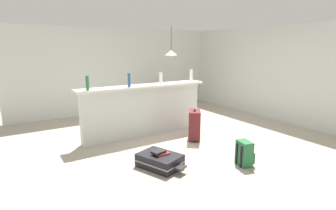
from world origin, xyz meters
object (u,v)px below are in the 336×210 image
(suitcase_upright_maroon, at_px, (194,124))
(suitcase_flat_black, at_px, (160,161))
(bottle_clear, at_px, (161,78))
(bottle_white, at_px, (191,75))
(dining_chair_far_side, at_px, (167,95))
(book_stack, at_px, (160,152))
(dining_chair_near_partition, at_px, (181,102))
(bottle_blue, at_px, (129,80))
(bottle_green, at_px, (87,83))
(backpack_green, at_px, (245,154))
(dining_table, at_px, (174,94))
(pendant_lamp, at_px, (171,53))

(suitcase_upright_maroon, bearing_deg, suitcase_flat_black, -148.95)
(bottle_clear, relative_size, bottle_white, 0.88)
(dining_chair_far_side, xyz_separation_m, book_stack, (-2.17, -3.26, -0.26))
(dining_chair_near_partition, distance_m, suitcase_flat_black, 2.96)
(bottle_clear, bearing_deg, bottle_blue, -171.46)
(bottle_green, xyz_separation_m, dining_chair_far_side, (2.86, 1.70, -0.75))
(backpack_green, bearing_deg, dining_chair_near_partition, 76.20)
(dining_chair_near_partition, relative_size, backpack_green, 2.21)
(bottle_white, xyz_separation_m, dining_table, (0.20, 1.06, -0.62))
(bottle_blue, distance_m, backpack_green, 2.69)
(dining_chair_far_side, relative_size, backpack_green, 2.21)
(bottle_green, distance_m, book_stack, 1.98)
(bottle_white, relative_size, dining_chair_near_partition, 0.30)
(suitcase_upright_maroon, height_order, book_stack, suitcase_upright_maroon)
(bottle_green, bearing_deg, dining_chair_near_partition, 13.57)
(dining_table, bearing_deg, dining_chair_near_partition, -101.58)
(book_stack, bearing_deg, suitcase_flat_black, -167.78)
(backpack_green, distance_m, book_stack, 1.41)
(pendant_lamp, relative_size, suitcase_upright_maroon, 1.23)
(backpack_green, bearing_deg, dining_chair_far_side, 76.61)
(bottle_white, bearing_deg, pendant_lamp, 83.49)
(dining_chair_near_partition, height_order, suitcase_upright_maroon, dining_chair_near_partition)
(dining_chair_near_partition, bearing_deg, bottle_white, -99.95)
(dining_table, bearing_deg, suitcase_flat_black, -127.17)
(bottle_green, distance_m, dining_table, 3.03)
(dining_chair_near_partition, height_order, suitcase_flat_black, dining_chair_near_partition)
(bottle_blue, bearing_deg, backpack_green, -64.50)
(bottle_blue, bearing_deg, bottle_white, 3.25)
(pendant_lamp, xyz_separation_m, book_stack, (-1.97, -2.74, -1.54))
(bottle_green, height_order, pendant_lamp, pendant_lamp)
(backpack_green, bearing_deg, bottle_green, 130.57)
(bottle_clear, bearing_deg, bottle_green, -176.19)
(dining_table, relative_size, book_stack, 3.81)
(dining_chair_far_side, xyz_separation_m, pendant_lamp, (-0.20, -0.52, 1.27))
(dining_chair_far_side, bearing_deg, bottle_clear, -126.28)
(dining_chair_near_partition, relative_size, dining_chair_far_side, 1.00)
(pendant_lamp, height_order, backpack_green, pendant_lamp)
(bottle_white, height_order, dining_table, bottle_white)
(bottle_blue, bearing_deg, suitcase_flat_black, -96.48)
(bottle_white, height_order, suitcase_flat_black, bottle_white)
(bottle_clear, relative_size, suitcase_upright_maroon, 0.37)
(suitcase_upright_maroon, distance_m, backpack_green, 1.48)
(bottle_white, relative_size, dining_table, 0.25)
(suitcase_upright_maroon, bearing_deg, dining_table, 68.97)
(dining_chair_near_partition, height_order, book_stack, dining_chair_near_partition)
(dining_chair_near_partition, bearing_deg, dining_table, 78.42)
(bottle_green, height_order, backpack_green, bottle_green)
(bottle_green, bearing_deg, bottle_clear, 3.81)
(dining_chair_far_side, bearing_deg, suitcase_flat_black, -123.76)
(book_stack, bearing_deg, pendant_lamp, 54.25)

